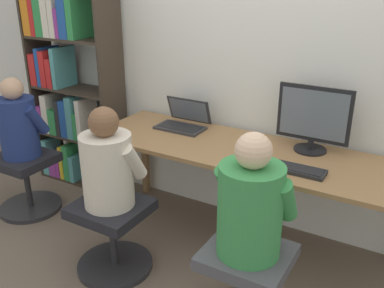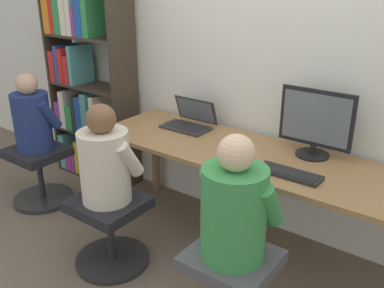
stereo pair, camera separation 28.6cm
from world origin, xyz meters
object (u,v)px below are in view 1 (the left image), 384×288
object	(u,v)px
desktop_monitor	(313,120)
laptop	(183,122)
bookshelf	(65,86)
person_at_monitor	(251,204)
office_chair_side	(27,179)
person_near_shelf	(18,123)
keyboard	(293,169)
office_chair_left	(246,284)
office_chair_right	(113,233)
person_at_laptop	(108,165)

from	to	relation	value
desktop_monitor	laptop	world-z (taller)	desktop_monitor
bookshelf	person_at_monitor	bearing A→B (deg)	-21.90
laptop	bookshelf	xyz separation A→B (m)	(-1.24, 0.02, 0.11)
desktop_monitor	person_at_monitor	bearing A→B (deg)	-93.20
desktop_monitor	person_at_monitor	distance (m)	0.91
office_chair_side	person_near_shelf	xyz separation A→B (m)	(0.00, 0.00, 0.49)
keyboard	office_chair_left	distance (m)	0.73
keyboard	person_near_shelf	bearing A→B (deg)	-172.62
keyboard	office_chair_right	bearing A→B (deg)	-152.67
keyboard	person_at_laptop	distance (m)	1.13
office_chair_side	laptop	bearing A→B (deg)	27.35
office_chair_right	bookshelf	xyz separation A→B (m)	(-1.20, 0.85, 0.63)
laptop	bookshelf	size ratio (longest dim) A/B	0.20
keyboard	laptop	bearing A→B (deg)	161.96
office_chair_left	person_at_laptop	bearing A→B (deg)	178.60
office_chair_side	person_at_laptop	bearing A→B (deg)	-11.96
person_at_monitor	office_chair_side	bearing A→B (deg)	173.00
desktop_monitor	office_chair_left	bearing A→B (deg)	-93.18
office_chair_left	person_at_monitor	distance (m)	0.50
office_chair_side	person_near_shelf	distance (m)	0.49
bookshelf	office_chair_right	bearing A→B (deg)	-35.37
keyboard	office_chair_right	size ratio (longest dim) A/B	0.75
office_chair_left	bookshelf	bearing A→B (deg)	157.98
desktop_monitor	office_chair_side	size ratio (longest dim) A/B	0.94
laptop	person_at_laptop	xyz separation A→B (m)	(-0.04, -0.83, -0.03)
keyboard	office_chair_side	xyz separation A→B (m)	(-2.11, -0.28, -0.49)
laptop	person_near_shelf	distance (m)	1.29
keyboard	person_near_shelf	xyz separation A→B (m)	(-2.11, -0.27, -0.00)
laptop	person_at_monitor	xyz separation A→B (m)	(0.92, -0.85, -0.02)
person_near_shelf	office_chair_right	bearing A→B (deg)	-12.43
keyboard	person_near_shelf	size ratio (longest dim) A/B	0.60
office_chair_right	laptop	bearing A→B (deg)	87.45
office_chair_left	person_at_monitor	bearing A→B (deg)	90.00
person_at_laptop	laptop	bearing A→B (deg)	87.44
keyboard	person_at_laptop	xyz separation A→B (m)	(-1.00, -0.51, -0.00)
office_chair_right	person_at_laptop	bearing A→B (deg)	90.00
laptop	office_chair_side	world-z (taller)	laptop
laptop	person_near_shelf	xyz separation A→B (m)	(-1.15, -0.59, -0.03)
person_at_laptop	person_at_monitor	bearing A→B (deg)	-1.09
person_at_monitor	office_chair_side	world-z (taller)	person_at_monitor
laptop	keyboard	size ratio (longest dim) A/B	0.95
office_chair_left	person_at_laptop	distance (m)	1.07
laptop	keyboard	world-z (taller)	laptop
office_chair_left	laptop	bearing A→B (deg)	137.06
laptop	office_chair_side	distance (m)	1.39
laptop	office_chair_left	distance (m)	1.36
laptop	office_chair_side	xyz separation A→B (m)	(-1.15, -0.59, -0.52)
desktop_monitor	person_near_shelf	distance (m)	2.21
desktop_monitor	office_chair_side	bearing A→B (deg)	-163.31
laptop	person_at_laptop	size ratio (longest dim) A/B	0.56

